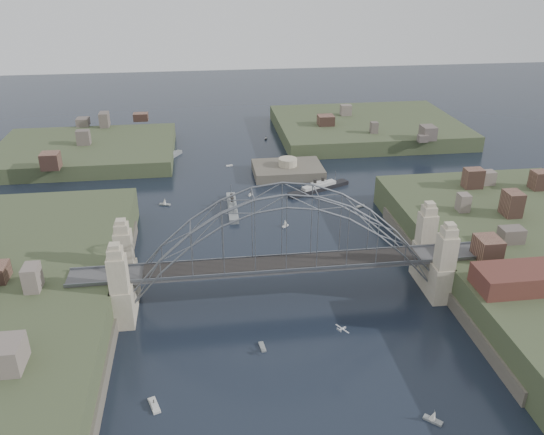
{
  "coord_description": "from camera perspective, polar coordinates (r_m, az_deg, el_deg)",
  "views": [
    {
      "loc": [
        -14.86,
        -94.17,
        64.31
      ],
      "look_at": [
        0.0,
        18.0,
        10.0
      ],
      "focal_mm": 36.36,
      "sensor_mm": 36.0,
      "label": 1
    }
  ],
  "objects": [
    {
      "name": "aeroplane",
      "position": [
        95.67,
        7.21,
        -11.4
      ],
      "size": [
        1.87,
        2.8,
        0.45
      ],
      "color": "silver"
    },
    {
      "name": "small_boat_d",
      "position": [
        156.95,
        9.15,
        1.16
      ],
      "size": [
        2.62,
        1.78,
        0.45
      ],
      "color": "beige",
      "rests_on": "ground"
    },
    {
      "name": "small_boat_e",
      "position": [
        158.63,
        -11.06,
        1.51
      ],
      "size": [
        3.36,
        2.04,
        2.38
      ],
      "color": "beige",
      "rests_on": "ground"
    },
    {
      "name": "ground",
      "position": [
        115.0,
        1.19,
        -8.37
      ],
      "size": [
        500.0,
        500.0,
        0.0
      ],
      "primitive_type": "plane",
      "color": "black",
      "rests_on": "ground"
    },
    {
      "name": "small_boat_b",
      "position": [
        143.26,
        1.38,
        -0.62
      ],
      "size": [
        1.97,
        1.76,
        2.38
      ],
      "color": "beige",
      "rests_on": "ground"
    },
    {
      "name": "small_boat_k",
      "position": [
        213.1,
        -0.64,
        8.16
      ],
      "size": [
        1.2,
        1.78,
        1.43
      ],
      "color": "beige",
      "rests_on": "ground"
    },
    {
      "name": "naval_cruiser_near",
      "position": [
        153.3,
        -4.13,
        1.13
      ],
      "size": [
        2.72,
        18.79,
        5.63
      ],
      "color": "gray",
      "rests_on": "ground"
    },
    {
      "name": "small_boat_h",
      "position": [
        185.87,
        -4.44,
        5.37
      ],
      "size": [
        2.3,
        1.25,
        0.45
      ],
      "color": "beige",
      "rests_on": "ground"
    },
    {
      "name": "naval_cruiser_far",
      "position": [
        195.21,
        -10.56,
        6.19
      ],
      "size": [
        8.51,
        13.24,
        4.75
      ],
      "color": "gray",
      "rests_on": "ground"
    },
    {
      "name": "headland_nw",
      "position": [
        203.64,
        -18.61,
        6.02
      ],
      "size": [
        60.0,
        45.0,
        9.0
      ],
      "primitive_type": "cube",
      "color": "#3A4529",
      "rests_on": "ground"
    },
    {
      "name": "small_boat_g",
      "position": [
        92.2,
        16.37,
        -19.25
      ],
      "size": [
        2.8,
        2.7,
        2.38
      ],
      "color": "beige",
      "rests_on": "ground"
    },
    {
      "name": "fort_island",
      "position": [
        178.48,
        1.63,
        4.39
      ],
      "size": [
        22.0,
        16.0,
        9.4
      ],
      "color": "#504A3F",
      "rests_on": "ground"
    },
    {
      "name": "small_boat_j",
      "position": [
        93.25,
        -12.11,
        -18.45
      ],
      "size": [
        2.28,
        3.78,
        1.43
      ],
      "color": "beige",
      "rests_on": "ground"
    },
    {
      "name": "shore_east",
      "position": [
        134.03,
        26.31,
        -5.01
      ],
      "size": [
        50.5,
        90.0,
        12.0
      ],
      "color": "#3A4529",
      "rests_on": "ground"
    },
    {
      "name": "small_boat_i",
      "position": [
        136.03,
        12.06,
        -3.12
      ],
      "size": [
        2.88,
        1.91,
        0.45
      ],
      "color": "beige",
      "rests_on": "ground"
    },
    {
      "name": "headland_ne",
      "position": [
        223.46,
        9.77,
        8.74
      ],
      "size": [
        70.0,
        55.0,
        9.5
      ],
      "primitive_type": "cube",
      "color": "#3A4529",
      "rests_on": "ground"
    },
    {
      "name": "small_boat_c",
      "position": [
        102.18,
        -1.01,
        -13.26
      ],
      "size": [
        1.2,
        2.78,
        0.45
      ],
      "color": "beige",
      "rests_on": "ground"
    },
    {
      "name": "finger_pier",
      "position": [
        106.42,
        25.66,
        -14.09
      ],
      "size": [
        4.0,
        22.0,
        1.4
      ],
      "primitive_type": "cube",
      "color": "#49484B",
      "rests_on": "ground"
    },
    {
      "name": "bridge",
      "position": [
        108.59,
        1.25,
        -2.97
      ],
      "size": [
        84.0,
        13.8,
        24.6
      ],
      "color": "#49484B",
      "rests_on": "ground"
    },
    {
      "name": "small_boat_f",
      "position": [
        162.14,
        -2.25,
        2.37
      ],
      "size": [
        1.46,
        1.33,
        1.43
      ],
      "color": "beige",
      "rests_on": "ground"
    },
    {
      "name": "wharf_shed",
      "position": [
        113.32,
        25.09,
        -5.69
      ],
      "size": [
        20.0,
        8.0,
        4.0
      ],
      "primitive_type": "cube",
      "color": "#592D26",
      "rests_on": "shore_east"
    },
    {
      "name": "small_boat_a",
      "position": [
        126.75,
        -6.1,
        -4.93
      ],
      "size": [
        1.62,
        3.0,
        0.45
      ],
      "color": "beige",
      "rests_on": "ground"
    },
    {
      "name": "ocean_liner",
      "position": [
        166.22,
        4.86,
        3.08
      ],
      "size": [
        20.2,
        11.85,
        5.18
      ],
      "color": "black",
      "rests_on": "ground"
    }
  ]
}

